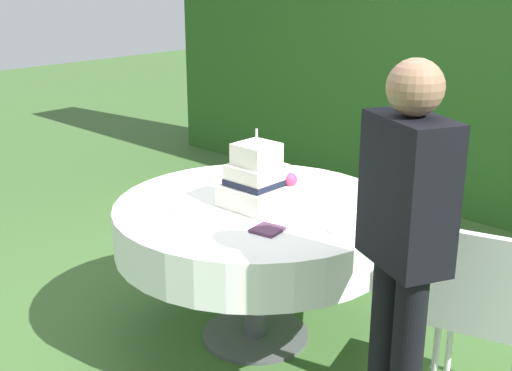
% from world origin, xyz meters
% --- Properties ---
extents(ground_plane, '(20.00, 20.00, 0.00)m').
position_xyz_m(ground_plane, '(0.00, 0.00, 0.00)').
color(ground_plane, '#3D602D').
extents(foliage_hedge, '(6.54, 0.65, 2.77)m').
position_xyz_m(foliage_hedge, '(0.00, 2.70, 1.39)').
color(foliage_hedge, '#28561E').
rests_on(foliage_hedge, ground_plane).
extents(cake_table, '(1.42, 1.42, 0.76)m').
position_xyz_m(cake_table, '(0.00, 0.00, 0.64)').
color(cake_table, '#4C4C51').
rests_on(cake_table, ground_plane).
extents(wedding_cake, '(0.30, 0.30, 0.39)m').
position_xyz_m(wedding_cake, '(0.02, -0.01, 0.88)').
color(wedding_cake, silver).
rests_on(wedding_cake, cake_table).
extents(serving_plate_near, '(0.12, 0.12, 0.01)m').
position_xyz_m(serving_plate_near, '(-0.13, -0.34, 0.76)').
color(serving_plate_near, white).
rests_on(serving_plate_near, cake_table).
extents(serving_plate_far, '(0.13, 0.13, 0.01)m').
position_xyz_m(serving_plate_far, '(0.53, 0.01, 0.76)').
color(serving_plate_far, white).
rests_on(serving_plate_far, cake_table).
extents(napkin_stack, '(0.14, 0.14, 0.01)m').
position_xyz_m(napkin_stack, '(0.29, -0.23, 0.76)').
color(napkin_stack, '#4C2D47').
rests_on(napkin_stack, cake_table).
extents(garden_chair, '(0.49, 0.49, 0.89)m').
position_xyz_m(garden_chair, '(1.14, 0.19, 0.54)').
color(garden_chair, white).
rests_on(garden_chair, ground_plane).
extents(standing_person, '(0.41, 0.34, 1.60)m').
position_xyz_m(standing_person, '(1.01, -0.28, 0.93)').
color(standing_person, black).
rests_on(standing_person, ground_plane).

